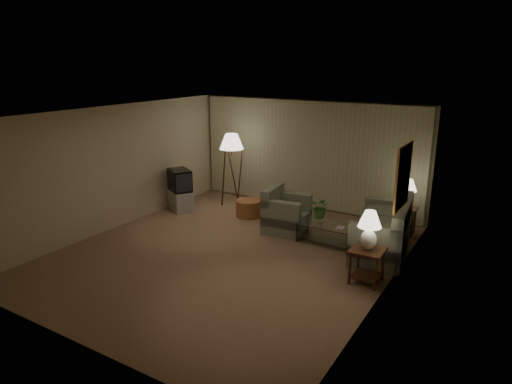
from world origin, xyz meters
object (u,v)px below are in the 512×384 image
table_lamp_near (369,227)px  crt_tv (180,180)px  coffee_table (327,230)px  side_table_near (367,260)px  vase (320,219)px  armchair (287,214)px  side_table_far (405,217)px  table_lamp_far (408,191)px  sofa (382,232)px  floor_lamp (232,169)px  ottoman (249,208)px  tv_cabinet (181,200)px

table_lamp_near → crt_tv: (-5.20, 1.37, -0.23)m
coffee_table → side_table_near: bearing=-45.2°
coffee_table → vase: bearing=-180.0°
armchair → side_table_far: bearing=-69.1°
table_lamp_far → coffee_table: size_ratio=0.50×
table_lamp_near → vase: 1.94m
sofa → vase: 1.25m
armchair → table_lamp_near: (2.26, -1.44, 0.61)m
floor_lamp → ottoman: (0.81, -0.51, -0.77)m
table_lamp_far → tv_cabinet: table_lamp_far is taller
crt_tv → ottoman: size_ratio=1.27×
crt_tv → floor_lamp: size_ratio=0.41×
side_table_near → vase: 1.87m
ottoman → vase: size_ratio=3.84×
armchair → side_table_far: 2.54m
side_table_far → sofa: bearing=-96.8°
tv_cabinet → ottoman: size_ratio=1.39×
crt_tv → side_table_far: bearing=43.8°
side_table_near → tv_cabinet: size_ratio=0.71×
tv_cabinet → vase: vase is taller
side_table_near → crt_tv: size_ratio=0.78×
armchair → side_table_near: size_ratio=1.84×
sofa → vase: bearing=-93.3°
table_lamp_near → vase: (-1.39, 1.25, -0.50)m
coffee_table → armchair: bearing=169.6°
table_lamp_near → side_table_far: bearing=90.0°
ottoman → vase: (2.10, -0.58, 0.29)m
side_table_far → vase: bearing=-135.9°
sofa → side_table_near: size_ratio=3.55×
sofa → armchair: bearing=-100.2°
crt_tv → sofa: bearing=30.3°
table_lamp_far → vase: size_ratio=3.93×
crt_tv → coffee_table: bearing=28.8°
crt_tv → vase: size_ratio=4.86×
tv_cabinet → sofa: bearing=30.3°
sofa → tv_cabinet: bearing=-98.1°
side_table_near → side_table_far: size_ratio=1.00×
table_lamp_near → tv_cabinet: 5.43m
table_lamp_near → tv_cabinet: table_lamp_near is taller
side_table_far → table_lamp_far: bearing=153.4°
sofa → table_lamp_far: size_ratio=3.44×
table_lamp_far → coffee_table: 1.96m
crt_tv → floor_lamp: floor_lamp is taller
table_lamp_near → coffee_table: table_lamp_near is taller
crt_tv → floor_lamp: (0.90, 0.98, 0.20)m
table_lamp_far → side_table_far: bearing=-26.6°
crt_tv → table_lamp_near: bearing=15.7°
armchair → floor_lamp: bearing=59.6°
ottoman → vase: bearing=-15.5°
armchair → vase: 0.89m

